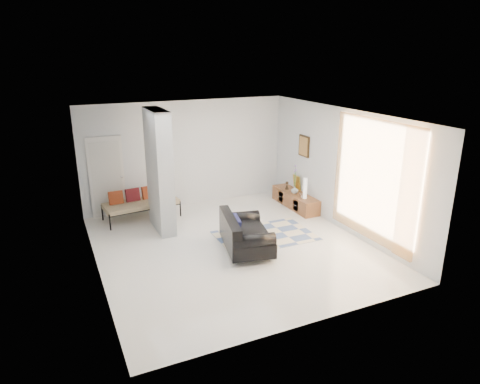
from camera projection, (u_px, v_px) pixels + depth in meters
name	position (u px, v px, depth m)	size (l,w,h in m)	color
floor	(232.00, 246.00, 9.17)	(6.00, 6.00, 0.00)	white
ceiling	(232.00, 115.00, 8.30)	(6.00, 6.00, 0.00)	white
wall_back	(187.00, 154.00, 11.33)	(6.00, 6.00, 0.00)	silver
wall_front	(316.00, 240.00, 6.15)	(6.00, 6.00, 0.00)	silver
wall_left	(91.00, 203.00, 7.65)	(6.00, 6.00, 0.00)	silver
wall_right	(342.00, 170.00, 9.82)	(6.00, 6.00, 0.00)	silver
partition_column	(159.00, 171.00, 9.68)	(0.35, 1.20, 2.80)	#A2A7A9
hallway_door	(107.00, 177.00, 10.58)	(0.85, 0.06, 2.04)	white
curtain	(373.00, 181.00, 8.78)	(2.55, 2.55, 0.00)	#FFA843
wall_art	(304.00, 146.00, 11.08)	(0.04, 0.45, 0.55)	#32200D
media_console	(295.00, 200.00, 11.45)	(0.45, 1.74, 0.80)	brown
loveseat	(244.00, 234.00, 8.91)	(1.19, 1.68, 0.76)	silver
daybed	(140.00, 202.00, 10.61)	(1.87, 0.95, 0.77)	black
area_rug	(265.00, 236.00, 9.70)	(2.15, 1.43, 0.01)	beige
cylinder_lamp	(305.00, 188.00, 10.89)	(0.10, 0.10, 0.53)	beige
bronze_figurine	(287.00, 185.00, 11.65)	(0.11, 0.11, 0.22)	#312216
vase	(295.00, 190.00, 11.31)	(0.19, 0.19, 0.20)	#B8C3C0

